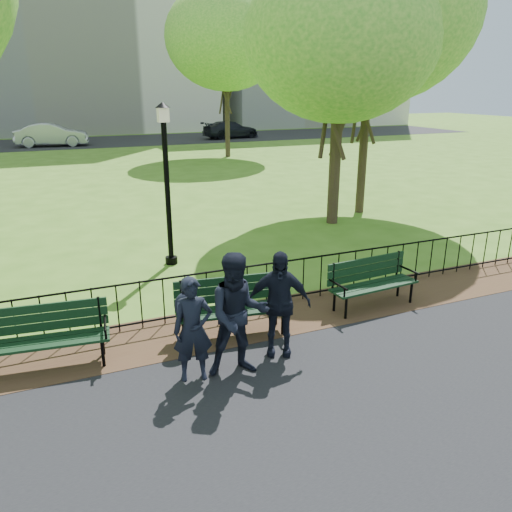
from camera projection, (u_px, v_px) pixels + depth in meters
name	position (u px, v px, depth m)	size (l,w,h in m)	color
ground	(235.00, 373.00, 7.47)	(120.00, 120.00, 0.00)	#406A1C
dirt_strip	(205.00, 329.00, 8.78)	(60.00, 1.60, 0.01)	#3E2819
far_street	(74.00, 143.00, 37.99)	(70.00, 9.00, 0.01)	black
iron_fence	(196.00, 294.00, 9.06)	(24.06, 0.06, 1.00)	black
apartment_east	(301.00, 11.00, 55.04)	(20.00, 15.00, 24.00)	silver
park_bench_main	(214.00, 302.00, 8.31)	(2.00, 0.82, 1.08)	black
park_bench_left_a	(45.00, 330.00, 7.49)	(1.90, 0.77, 1.05)	black
park_bench_right_a	(371.00, 277.00, 9.59)	(1.85, 0.69, 1.03)	black
lamppost	(167.00, 180.00, 11.43)	(0.34, 0.34, 3.75)	black
tree_near_e	(341.00, 38.00, 13.99)	(5.55, 5.55, 7.74)	#2D2116
tree_mid_e	(373.00, 13.00, 15.06)	(6.38, 6.38, 8.89)	#2D2116
tree_far_e	(226.00, 37.00, 28.35)	(6.94, 6.94, 9.67)	#2D2116
person_left	(193.00, 330.00, 7.09)	(0.57, 0.37, 1.56)	black
person_mid	(238.00, 315.00, 7.18)	(0.91, 0.47, 1.87)	black
person_right	(278.00, 303.00, 7.76)	(1.00, 0.41, 1.71)	black
sedan_silver	(52.00, 135.00, 35.44)	(1.71, 4.92, 1.62)	#9EA1A6
sedan_dark	(231.00, 130.00, 41.10)	(1.92, 4.73, 1.37)	black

